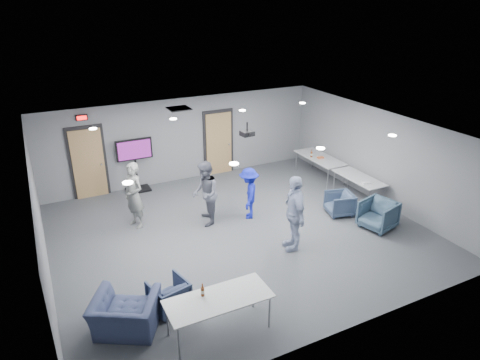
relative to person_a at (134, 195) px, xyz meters
name	(u,v)px	position (x,y,z in m)	size (l,w,h in m)	color
floor	(239,232)	(2.26, -1.54, -0.88)	(9.00, 9.00, 0.00)	#3E4247
ceiling	(239,131)	(2.26, -1.54, 1.82)	(9.00, 9.00, 0.00)	silver
wall_back	(184,140)	(2.26, 2.46, 0.47)	(9.00, 0.02, 2.70)	slate
wall_front	(345,270)	(2.26, -5.54, 0.47)	(9.00, 0.02, 2.70)	slate
wall_left	(40,225)	(-2.24, -1.54, 0.47)	(0.02, 8.00, 2.70)	slate
wall_right	(379,156)	(6.76, -1.54, 0.47)	(0.02, 8.00, 2.70)	slate
door_left	(88,163)	(-0.74, 2.42, 0.19)	(1.06, 0.17, 2.24)	black
door_right	(219,143)	(3.46, 2.42, 0.19)	(1.06, 0.17, 2.24)	black
exit_sign	(82,118)	(-0.74, 2.40, 1.57)	(0.32, 0.08, 0.16)	black
hvac_diffuser	(179,109)	(1.76, 1.26, 1.80)	(0.60, 0.60, 0.03)	black
downlights	(239,132)	(2.26, -1.54, 1.80)	(6.18, 3.78, 0.02)	white
person_a	(134,195)	(0.00, 0.00, 0.00)	(0.64, 0.42, 1.76)	gray
person_b	(205,194)	(1.69, -0.70, -0.01)	(0.84, 0.66, 1.74)	#525663
person_c	(294,213)	(3.09, -2.75, 0.05)	(1.09, 0.46, 1.87)	#9FADCD
person_d	(249,193)	(2.87, -0.90, -0.17)	(0.92, 0.53, 1.43)	#1922A7
chair_right_b	(340,204)	(5.20, -1.87, -0.56)	(0.68, 0.70, 0.64)	#384760
chair_right_c	(378,215)	(5.60, -2.92, -0.50)	(0.81, 0.83, 0.75)	#384E61
chair_front_a	(169,295)	(-0.25, -3.54, -0.57)	(0.66, 0.68, 0.62)	#353F5C
chair_front_b	(126,314)	(-1.12, -3.78, -0.52)	(1.11, 0.97, 0.72)	#394263
table_right_a	(320,158)	(6.26, 0.52, -0.19)	(0.80, 1.93, 0.73)	silver
table_right_b	(359,179)	(6.26, -1.38, -0.20)	(0.70, 1.69, 0.73)	silver
table_front_left	(219,300)	(0.36, -4.54, -0.19)	(1.88, 0.79, 0.73)	silver
bottle_front	(203,291)	(0.14, -4.35, -0.06)	(0.07, 0.07, 0.25)	#5F2B10
bottle_right	(311,154)	(6.01, 0.66, -0.05)	(0.07, 0.07, 0.26)	#5F2B10
snack_box	(320,158)	(6.21, 0.43, -0.13)	(0.20, 0.13, 0.04)	#C45A31
wrapper	(366,183)	(6.12, -1.83, -0.13)	(0.21, 0.15, 0.05)	silver
tv_stand	(135,162)	(0.59, 2.21, 0.07)	(1.09, 0.52, 1.67)	black
projector	(247,133)	(2.81, -0.89, 1.53)	(0.34, 0.32, 0.35)	black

